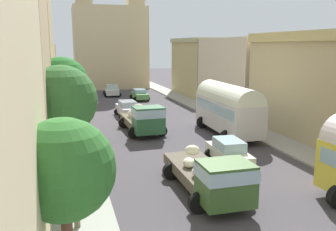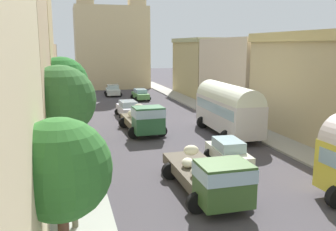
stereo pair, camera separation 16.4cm
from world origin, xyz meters
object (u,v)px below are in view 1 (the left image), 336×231
cargo_truck_0 (211,175)px  cargo_truck_1 (144,119)px  car_0 (128,109)px  parked_bus_1 (228,107)px  pedestrian_1 (87,168)px  car_2 (229,152)px  car_1 (112,90)px  car_3 (140,94)px  pedestrian_2 (76,206)px  pedestrian_4 (74,112)px

cargo_truck_0 → cargo_truck_1: bearing=91.3°
car_0 → parked_bus_1: bearing=-56.1°
parked_bus_1 → pedestrian_1: parked_bus_1 is taller
car_0 → car_2: (3.31, -16.41, -0.05)m
car_0 → pedestrian_1: bearing=-106.0°
parked_bus_1 → car_0: 11.57m
car_2 → car_1: bearing=95.1°
car_0 → car_3: car_0 is taller
car_2 → car_3: size_ratio=1.07×
car_2 → car_3: car_2 is taller
car_3 → pedestrian_2: size_ratio=2.29×
car_1 → pedestrian_4: (-5.74, -17.39, 0.27)m
parked_bus_1 → pedestrian_1: (-11.53, -8.38, -1.20)m
car_0 → car_1: car_0 is taller
pedestrian_4 → parked_bus_1: bearing=-33.8°
pedestrian_2 → car_3: bearing=74.3°
cargo_truck_0 → car_3: bearing=84.3°
parked_bus_1 → cargo_truck_0: parked_bus_1 is taller
car_3 → pedestrian_2: 34.30m
car_1 → car_3: car_1 is taller
car_0 → pedestrian_1: pedestrian_1 is taller
car_2 → pedestrian_4: pedestrian_4 is taller
cargo_truck_1 → car_2: bearing=-69.4°
cargo_truck_1 → car_2: (3.30, -8.81, -0.52)m
pedestrian_1 → pedestrian_4: size_ratio=0.97×
pedestrian_4 → pedestrian_1: bearing=-89.5°
car_1 → pedestrian_4: size_ratio=2.06×
cargo_truck_0 → car_0: size_ratio=1.61×
cargo_truck_1 → car_1: 23.28m
car_0 → pedestrian_2: 22.92m
car_0 → pedestrian_2: size_ratio=2.51×
car_2 → pedestrian_1: pedestrian_1 is taller
parked_bus_1 → car_2: 7.69m
car_1 → parked_bus_1: bearing=-76.7°
parked_bus_1 → cargo_truck_1: bearing=163.2°
parked_bus_1 → car_1: parked_bus_1 is taller
car_0 → car_1: bearing=88.3°
car_1 → car_2: (2.84, -32.09, -0.03)m
car_0 → car_3: bearing=72.3°
car_1 → pedestrian_2: 38.37m
car_2 → pedestrian_4: (-8.58, 14.70, 0.30)m
cargo_truck_0 → car_2: (3.00, 4.45, -0.40)m
cargo_truck_1 → cargo_truck_0: bearing=-88.7°
parked_bus_1 → car_3: 20.64m
pedestrian_4 → car_3: bearing=55.2°
cargo_truck_1 → car_1: size_ratio=1.76×
cargo_truck_0 → cargo_truck_1: cargo_truck_1 is taller
parked_bus_1 → pedestrian_2: size_ratio=4.92×
car_3 → pedestrian_4: size_ratio=2.16×
car_1 → pedestrian_4: bearing=-108.3°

